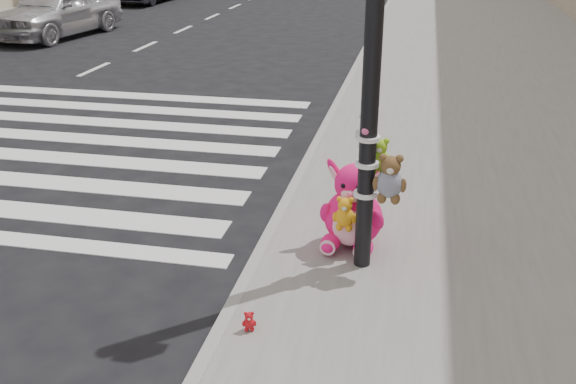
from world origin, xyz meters
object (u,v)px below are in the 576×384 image
(red_teddy, at_px, (249,321))
(signal_pole, at_px, (374,103))
(car_silver_far, at_px, (57,10))
(pink_bunny, at_px, (353,211))

(red_teddy, bearing_deg, signal_pole, 42.22)
(red_teddy, xyz_separation_m, car_silver_far, (-9.47, 13.56, 0.56))
(signal_pole, height_order, red_teddy, signal_pole)
(signal_pole, distance_m, pink_bunny, 1.31)
(red_teddy, relative_size, car_silver_far, 0.04)
(pink_bunny, bearing_deg, red_teddy, -104.90)
(signal_pole, height_order, pink_bunny, signal_pole)
(pink_bunny, relative_size, red_teddy, 5.26)
(pink_bunny, distance_m, red_teddy, 1.82)
(red_teddy, height_order, car_silver_far, car_silver_far)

